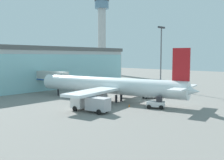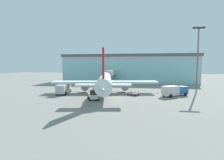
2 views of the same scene
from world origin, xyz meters
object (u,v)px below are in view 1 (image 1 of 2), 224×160
catering_truck (92,104)px  safety_cone_wingtip (150,93)px  apron_light_mast (161,52)px  fuel_truck (170,88)px  control_tower (102,31)px  airplane (111,86)px  safety_cone_nose (129,105)px  pushback_tug (156,103)px  baggage_cart (149,96)px  jet_bridge (47,76)px

catering_truck → safety_cone_wingtip: 25.78m
apron_light_mast → fuel_truck: apron_light_mast is taller
catering_truck → safety_cone_wingtip: size_ratio=13.79×
control_tower → fuel_truck: bearing=-121.7°
airplane → fuel_truck: airplane is taller
catering_truck → safety_cone_nose: 8.40m
catering_truck → fuel_truck: bearing=-96.5°
airplane → pushback_tug: 11.97m
baggage_cart → pushback_tug: pushback_tug is taller
catering_truck → pushback_tug: 12.19m
fuel_truck → pushback_tug: fuel_truck is taller
safety_cone_nose → pushback_tug: bearing=-64.3°
jet_bridge → baggage_cart: jet_bridge is taller
apron_light_mast → safety_cone_nose: size_ratio=33.19×
control_tower → catering_truck: size_ratio=5.30×
catering_truck → apron_light_mast: bearing=-85.9°
jet_bridge → baggage_cart: size_ratio=4.59×
jet_bridge → control_tower: size_ratio=0.37×
apron_light_mast → catering_truck: apron_light_mast is taller
catering_truck → safety_cone_nose: size_ratio=13.79×
apron_light_mast → safety_cone_nose: (-27.71, -11.22, -10.59)m
catering_truck → safety_cone_wingtip: (25.11, 5.73, -1.19)m
catering_truck → pushback_tug: bearing=-132.2°
pushback_tug → catering_truck: bearing=32.2°
control_tower → baggage_cart: bearing=-126.9°
catering_truck → jet_bridge: bearing=-27.9°
apron_light_mast → fuel_truck: 13.86m
safety_cone_nose → safety_cone_wingtip: size_ratio=1.00×
pushback_tug → safety_cone_nose: size_ratio=6.69×
jet_bridge → fuel_truck: size_ratio=2.10×
apron_light_mast → baggage_cart: bearing=-154.1°
catering_truck → fuel_truck: 28.94m
control_tower → baggage_cart: control_tower is taller
catering_truck → pushback_tug: catering_truck is taller
safety_cone_nose → baggage_cart: bearing=15.4°
control_tower → fuel_truck: size_ratio=5.72×
airplane → catering_truck: airplane is taller
airplane → safety_cone_wingtip: (14.81, 0.31, -3.03)m
catering_truck → pushback_tug: (10.42, -6.31, -0.49)m
jet_bridge → safety_cone_nose: jet_bridge is taller
catering_truck → pushback_tug: size_ratio=2.06×
catering_truck → fuel_truck: (28.85, 2.21, 0.00)m
jet_bridge → airplane: (2.22, -21.12, -1.07)m
airplane → baggage_cart: airplane is taller
baggage_cart → pushback_tug: size_ratio=0.87×
pushback_tug → baggage_cart: bearing=-74.1°
apron_light_mast → fuel_truck: bearing=-133.5°
apron_light_mast → safety_cone_nose: bearing=-158.0°
apron_light_mast → safety_cone_wingtip: (-10.77, -3.87, -10.59)m
jet_bridge → fuel_truck: bearing=-142.7°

